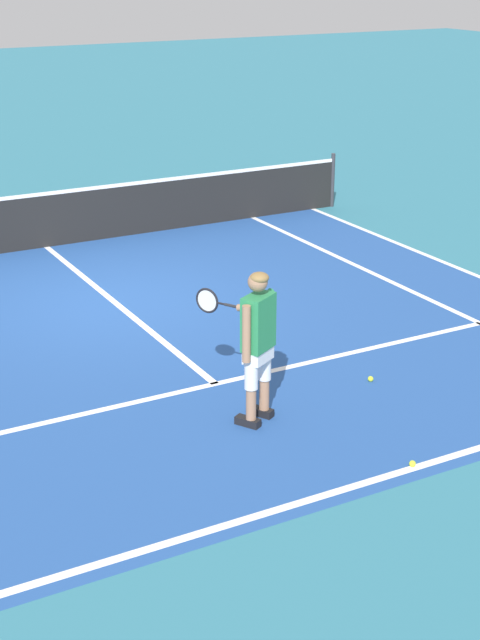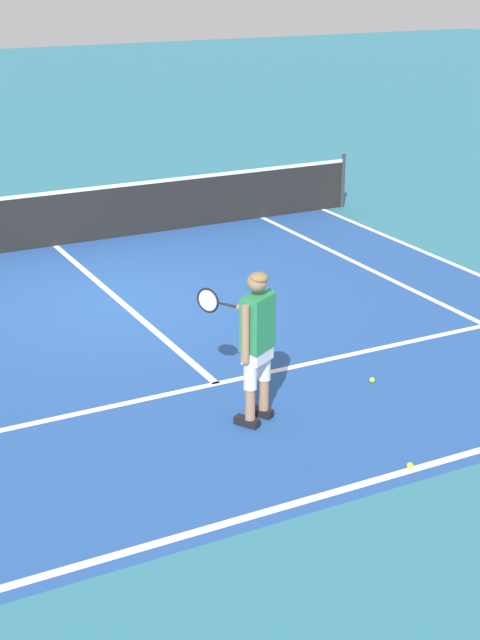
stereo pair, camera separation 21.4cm
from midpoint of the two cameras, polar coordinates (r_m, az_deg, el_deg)
The scene contains 11 objects.
ground_plane at distance 14.04m, azimuth -8.02°, elevation 1.10°, with size 80.00×80.00×0.00m, color teal.
court_inner_surface at distance 12.82m, azimuth -5.77°, elevation -0.77°, with size 10.98×9.50×0.00m, color #234C93.
line_baseline at distance 9.22m, azimuth 5.64°, elevation -10.07°, with size 10.98×0.10×0.01m, color white.
line_service at distance 11.27m, azimuth -2.04°, elevation -3.85°, with size 8.23×0.10×0.01m, color white.
line_centre_service at distance 14.00m, azimuth -7.95°, elevation 1.05°, with size 0.10×6.40×0.01m, color white.
line_singles_right at distance 14.79m, azimuth 9.04°, elevation 2.10°, with size 0.10×9.10×0.01m, color white.
line_doubles_right at distance 15.63m, azimuth 13.06°, elevation 2.86°, with size 0.10×9.10×0.01m, color white.
tennis_net at distance 16.75m, azimuth -12.02°, elevation 5.93°, with size 11.96×0.08×1.07m.
tennis_player at distance 10.02m, azimuth 0.37°, elevation -1.01°, with size 0.55×1.23×1.71m.
tennis_ball_near_feet at distance 11.42m, azimuth 7.32°, elevation -3.53°, with size 0.07×0.07×0.07m, color #CCE02D.
tennis_ball_by_baseline at distance 9.67m, azimuth 9.69°, elevation -8.50°, with size 0.07×0.07×0.07m, color #CCE02D.
Camera 1 is at (-4.64, -12.35, 4.77)m, focal length 53.29 mm.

